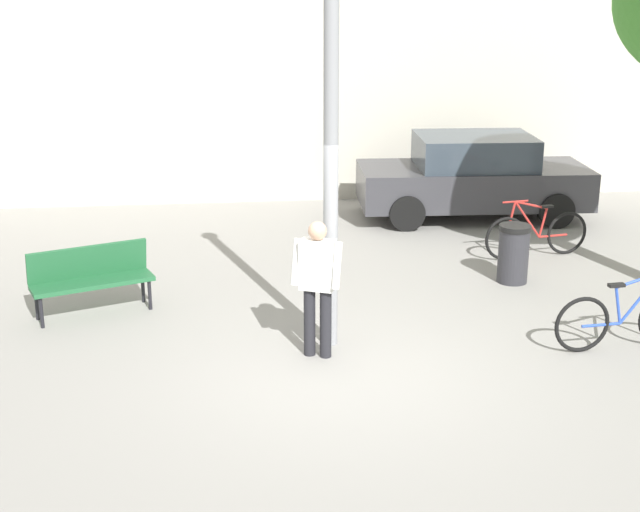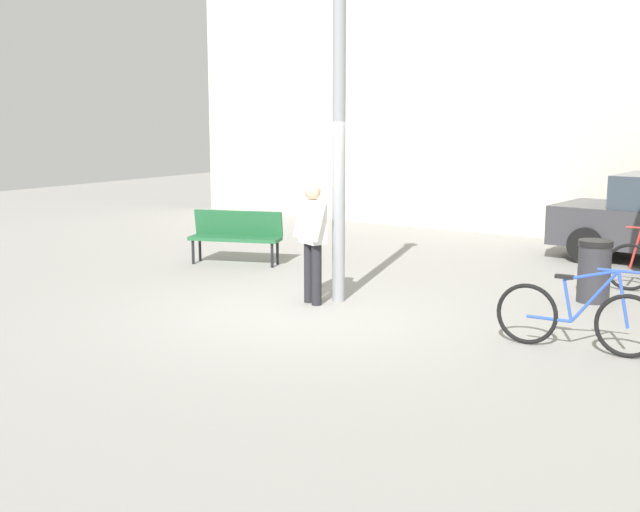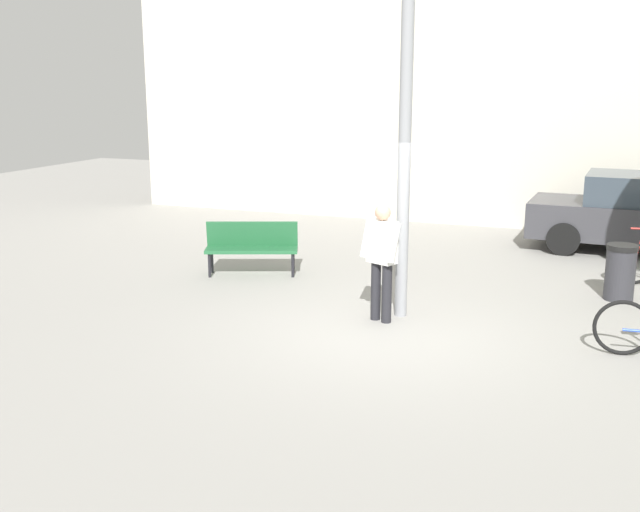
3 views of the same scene
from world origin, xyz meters
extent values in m
plane|color=gray|center=(0.00, 0.00, 0.00)|extent=(36.00, 36.00, 0.00)
cube|color=beige|center=(0.00, 9.17, 3.81)|extent=(17.99, 2.00, 7.63)
cylinder|color=gray|center=(-0.04, 0.93, 2.23)|extent=(0.18, 0.18, 4.46)
cylinder|color=#232328|center=(-0.14, 0.54, 0.42)|extent=(0.14, 0.14, 0.85)
cylinder|color=#232328|center=(-0.32, 0.62, 0.42)|extent=(0.14, 0.14, 0.85)
cube|color=white|center=(-0.23, 0.58, 1.15)|extent=(0.45, 0.36, 0.60)
sphere|color=tan|center=(-0.23, 0.58, 1.56)|extent=(0.22, 0.22, 0.22)
cylinder|color=white|center=(-0.02, 0.43, 1.18)|extent=(0.17, 0.25, 0.55)
cylinder|color=white|center=(-0.48, 0.63, 1.18)|extent=(0.17, 0.25, 0.55)
cube|color=#236038|center=(-3.07, 2.25, 0.45)|extent=(1.65, 0.99, 0.06)
cube|color=#236038|center=(-3.14, 2.42, 0.70)|extent=(1.54, 0.69, 0.44)
cylinder|color=black|center=(-2.34, 2.36, 0.21)|extent=(0.05, 0.05, 0.42)
cylinder|color=black|center=(-3.68, 1.84, 0.21)|extent=(0.05, 0.05, 0.42)
cylinder|color=black|center=(-2.45, 2.65, 0.21)|extent=(0.05, 0.05, 0.42)
cylinder|color=black|center=(-3.80, 2.14, 0.21)|extent=(0.05, 0.05, 0.42)
torus|color=black|center=(3.15, 3.96, 0.36)|extent=(0.71, 0.17, 0.71)
cylinder|color=red|center=(3.21, 3.97, 0.64)|extent=(0.17, 0.06, 0.63)
torus|color=black|center=(4.04, 0.43, 0.36)|extent=(0.71, 0.11, 0.71)
torus|color=black|center=(2.95, 0.33, 0.36)|extent=(0.71, 0.11, 0.71)
cylinder|color=blue|center=(3.68, 0.40, 0.64)|extent=(0.50, 0.08, 0.64)
cylinder|color=blue|center=(3.63, 0.40, 0.88)|extent=(0.58, 0.09, 0.18)
cylinder|color=blue|center=(3.39, 0.37, 0.57)|extent=(0.14, 0.05, 0.48)
cylinder|color=blue|center=(3.19, 0.36, 0.33)|extent=(0.50, 0.08, 0.04)
cylinder|color=blue|center=(3.98, 0.43, 0.64)|extent=(0.17, 0.05, 0.63)
cube|color=black|center=(3.34, 0.37, 0.83)|extent=(0.21, 0.10, 0.04)
cylinder|color=blue|center=(3.91, 0.42, 0.95)|extent=(0.44, 0.07, 0.03)
cylinder|color=black|center=(2.01, 7.41, 0.32)|extent=(0.65, 0.25, 0.64)
cylinder|color=black|center=(1.93, 5.81, 0.32)|extent=(0.65, 0.25, 0.64)
cylinder|color=#2D2D33|center=(2.93, 2.91, 0.40)|extent=(0.45, 0.45, 0.79)
cylinder|color=black|center=(2.93, 2.91, 0.83)|extent=(0.47, 0.47, 0.08)
camera|label=1|loc=(-1.29, -9.16, 4.40)|focal=49.82mm
camera|label=2|loc=(6.25, -8.58, 2.66)|focal=46.47mm
camera|label=3|loc=(2.58, -9.25, 3.35)|focal=42.16mm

